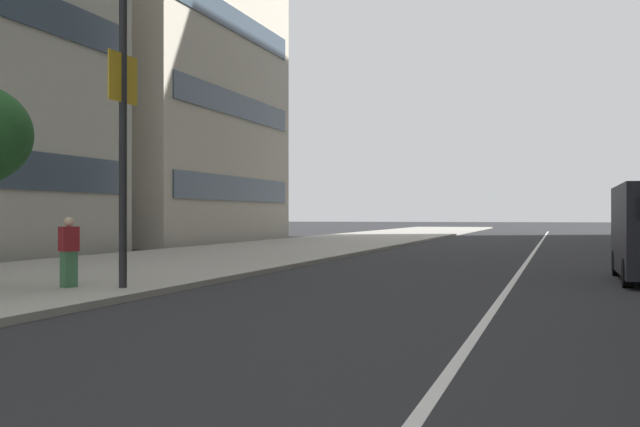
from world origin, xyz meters
name	(u,v)px	position (x,y,z in m)	size (l,w,h in m)	color
sidewalk_right_plaza	(216,257)	(30.00, 12.31, 0.07)	(160.00, 9.94, 0.15)	#A39E93
lane_centre_stripe	(531,257)	(35.00, 0.00, 0.00)	(110.00, 0.16, 0.01)	silver
street_lamp_with_banners	(137,78)	(15.20, 7.91, 4.86)	(1.26, 2.40, 7.75)	#232326
pedestrian_on_plaza	(69,252)	(14.95, 9.49, 0.95)	(0.47, 0.41, 1.60)	#3F724C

